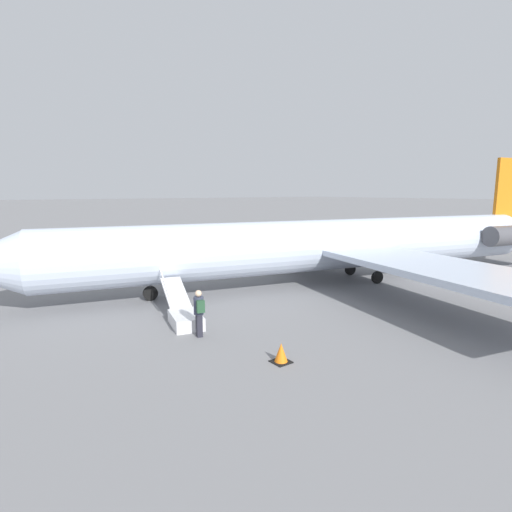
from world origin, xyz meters
TOP-DOWN VIEW (x-y plane):
  - ground_plane at (0.00, 0.00)m, footprint 600.00×600.00m
  - airplane_main at (-1.05, 0.26)m, footprint 36.24×28.14m
  - boarding_stairs at (9.62, 1.70)m, footprint 1.94×4.14m
  - passenger at (9.85, 3.47)m, footprint 0.40×0.56m
  - traffic_cone_near_stairs at (8.89, 6.94)m, footprint 0.56×0.56m

SIDE VIEW (x-z plane):
  - ground_plane at x=0.00m, z-range 0.00..0.00m
  - traffic_cone_near_stairs at x=8.89m, z-range -0.02..0.60m
  - boarding_stairs at x=9.62m, z-range -0.52..1.30m
  - passenger at x=9.85m, z-range 0.13..1.87m
  - airplane_main at x=-1.05m, z-range -1.52..6.04m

